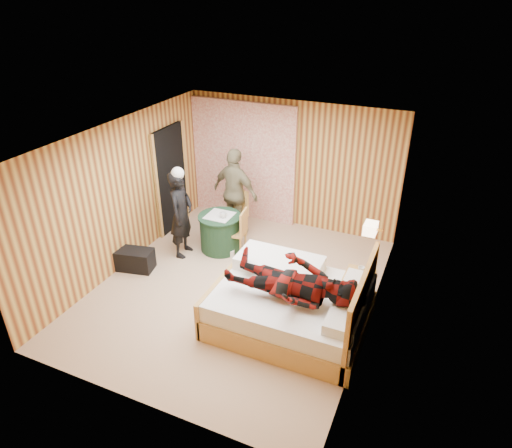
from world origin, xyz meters
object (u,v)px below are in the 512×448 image
at_px(bed, 293,305).
at_px(woman_standing, 181,214).
at_px(wall_lamp, 371,228).
at_px(man_on_bed, 292,274).
at_px(nightstand, 357,293).
at_px(chair_near, 238,228).
at_px(man_at_table, 235,193).
at_px(round_table, 220,232).
at_px(duffel_bag, 134,260).
at_px(chair_far, 236,209).

bearing_deg(bed, woman_standing, 157.30).
relative_size(wall_lamp, man_on_bed, 0.15).
bearing_deg(nightstand, woman_standing, 173.74).
bearing_deg(chair_near, wall_lamp, 67.86).
relative_size(wall_lamp, man_at_table, 0.15).
distance_m(nightstand, man_on_bed, 1.36).
relative_size(chair_near, woman_standing, 0.53).
bearing_deg(wall_lamp, chair_near, 166.44).
bearing_deg(round_table, duffel_bag, -131.30).
relative_size(wall_lamp, round_table, 0.33).
distance_m(wall_lamp, woman_standing, 3.31).
distance_m(bed, round_table, 2.40).
height_order(wall_lamp, man_on_bed, man_on_bed).
xyz_separation_m(nightstand, chair_near, (-2.33, 0.79, 0.18)).
distance_m(wall_lamp, chair_far, 3.04).
bearing_deg(chair_far, man_on_bed, -28.86).
distance_m(chair_near, woman_standing, 1.04).
relative_size(chair_near, man_on_bed, 0.48).
bearing_deg(round_table, chair_far, 87.29).
bearing_deg(man_at_table, woman_standing, 76.41).
relative_size(round_table, duffel_bag, 1.21).
xyz_separation_m(chair_far, man_at_table, (-0.03, 0.03, 0.32)).
xyz_separation_m(nightstand, chair_far, (-2.66, 1.39, 0.23)).
xyz_separation_m(bed, duffel_bag, (-2.97, 0.25, -0.15)).
bearing_deg(bed, man_at_table, 132.58).
relative_size(nightstand, man_at_table, 0.36).
bearing_deg(woman_standing, bed, -119.35).
xyz_separation_m(bed, man_on_bed, (0.03, -0.23, 0.68)).
height_order(bed, man_on_bed, man_on_bed).
distance_m(wall_lamp, man_at_table, 3.01).
distance_m(woman_standing, man_at_table, 1.20).
bearing_deg(nightstand, duffel_bag, -173.49).
bearing_deg(wall_lamp, nightstand, -101.22).
bearing_deg(woman_standing, round_table, -59.39).
bearing_deg(man_at_table, chair_near, 132.95).
height_order(bed, round_table, bed).
bearing_deg(wall_lamp, chair_far, 156.61).
relative_size(duffel_bag, man_at_table, 0.37).
height_order(chair_far, duffel_bag, chair_far).
height_order(round_table, chair_near, chair_near).
bearing_deg(chair_far, duffel_bag, -99.55).
xyz_separation_m(chair_near, man_on_bed, (1.60, -1.70, 0.52)).
bearing_deg(man_on_bed, chair_far, 130.04).
xyz_separation_m(nightstand, woman_standing, (-3.22, 0.35, 0.49)).
bearing_deg(duffel_bag, chair_near, 28.88).
distance_m(duffel_bag, woman_standing, 1.11).
xyz_separation_m(wall_lamp, duffel_bag, (-3.77, -0.64, -1.12)).
height_order(round_table, chair_far, chair_far).
bearing_deg(chair_far, man_at_table, 153.01).
bearing_deg(bed, round_table, 143.21).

